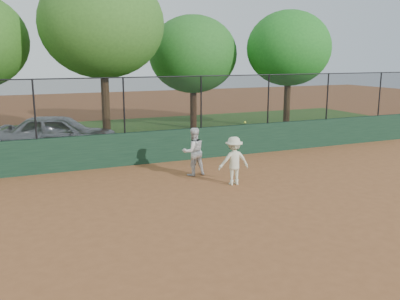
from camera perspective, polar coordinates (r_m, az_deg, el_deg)
name	(u,v)px	position (r m, az deg, el deg)	size (l,w,h in m)	color
ground	(206,216)	(11.22, 0.75, -8.49)	(80.00, 80.00, 0.00)	#94562F
back_wall	(139,148)	(16.51, -7.83, 0.23)	(26.00, 0.20, 1.20)	#1B3C27
grass_strip	(106,137)	(22.36, -12.00, 1.59)	(36.00, 12.00, 0.01)	#234916
parked_car	(59,134)	(19.17, -17.58, 2.02)	(1.89, 4.70, 1.60)	#9FA3A8
player_second	(193,152)	(14.80, -0.85, -0.20)	(0.78, 0.61, 1.61)	silver
player_main	(234,161)	(13.77, 4.34, -1.38)	(1.03, 0.67, 2.01)	beige
fence_assembly	(137,104)	(16.25, -8.09, 5.88)	(26.00, 0.06, 2.00)	black
tree_2	(102,24)	(20.49, -12.41, 15.45)	(5.43, 4.94, 7.63)	#462F19
tree_3	(193,54)	(24.43, -0.87, 12.14)	(4.80, 4.36, 6.08)	#3F2515
tree_4	(289,48)	(24.57, 11.33, 12.63)	(4.57, 4.16, 6.30)	#432D18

